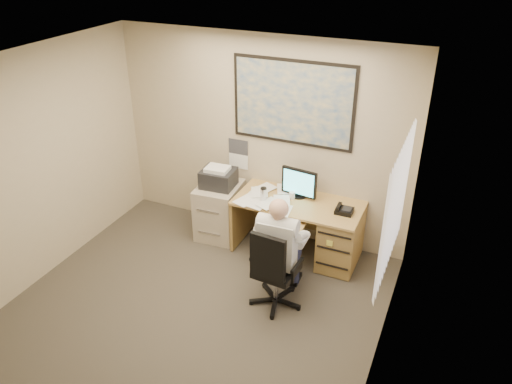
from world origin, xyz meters
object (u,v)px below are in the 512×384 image
at_px(desk, 322,228).
at_px(person, 278,253).
at_px(filing_cabinet, 220,206).
at_px(office_chair, 275,284).

distance_m(desk, person, 1.07).
xyz_separation_m(filing_cabinet, person, (1.24, -1.00, 0.22)).
bearing_deg(office_chair, person, 96.89).
xyz_separation_m(desk, office_chair, (-0.20, -1.10, -0.15)).
relative_size(filing_cabinet, person, 0.78).
bearing_deg(filing_cabinet, office_chair, -45.13).
distance_m(filing_cabinet, office_chair, 1.65).
xyz_separation_m(office_chair, person, (-0.00, 0.08, 0.36)).
bearing_deg(filing_cabinet, person, -43.09).
distance_m(office_chair, person, 0.37).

